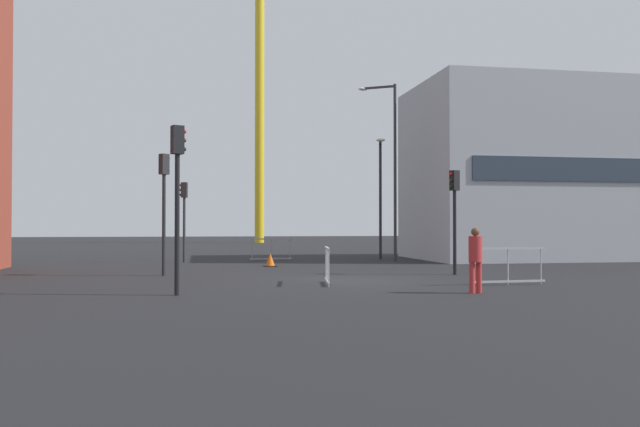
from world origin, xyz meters
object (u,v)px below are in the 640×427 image
(construction_crane, at_px, (258,63))
(traffic_light_near, at_px, (454,204))
(streetlamp_tall, at_px, (391,158))
(streetlamp_short, at_px, (380,188))
(traffic_light_median, at_px, (178,182))
(traffic_light_corner, at_px, (184,208))
(pedestrian_walking, at_px, (475,255))
(traffic_light_far, at_px, (164,194))
(traffic_cone_by_barrier, at_px, (270,260))

(construction_crane, height_order, traffic_light_near, construction_crane)
(streetlamp_tall, relative_size, streetlamp_short, 1.43)
(construction_crane, bearing_deg, traffic_light_median, -97.48)
(traffic_light_near, bearing_deg, traffic_light_corner, 135.33)
(traffic_light_median, bearing_deg, pedestrian_walking, -6.72)
(traffic_light_corner, bearing_deg, traffic_light_median, -89.46)
(construction_crane, xyz_separation_m, traffic_light_median, (-6.23, -47.43, -14.69))
(construction_crane, xyz_separation_m, pedestrian_walking, (1.19, -48.31, -16.52))
(streetlamp_short, height_order, traffic_light_far, streetlamp_short)
(streetlamp_short, distance_m, traffic_light_near, 10.29)
(traffic_light_median, relative_size, traffic_light_far, 1.01)
(traffic_cone_by_barrier, bearing_deg, traffic_light_near, -44.81)
(traffic_light_corner, bearing_deg, streetlamp_tall, -3.33)
(pedestrian_walking, relative_size, traffic_cone_by_barrier, 3.02)
(traffic_light_median, bearing_deg, construction_crane, 82.52)
(construction_crane, relative_size, traffic_light_median, 6.72)
(traffic_light_corner, relative_size, traffic_light_far, 0.89)
(construction_crane, distance_m, streetlamp_short, 35.12)
(streetlamp_short, xyz_separation_m, traffic_cone_by_barrier, (-6.01, -4.46, -3.35))
(pedestrian_walking, height_order, traffic_cone_by_barrier, pedestrian_walking)
(traffic_light_corner, distance_m, traffic_cone_by_barrier, 5.52)
(traffic_light_median, distance_m, traffic_light_far, 6.49)
(construction_crane, distance_m, traffic_light_median, 50.05)
(streetlamp_tall, distance_m, streetlamp_short, 2.00)
(traffic_light_corner, distance_m, pedestrian_walking, 17.12)
(streetlamp_tall, distance_m, pedestrian_walking, 15.40)
(traffic_light_far, bearing_deg, traffic_light_corner, 86.36)
(traffic_light_corner, distance_m, traffic_light_far, 7.97)
(streetlamp_tall, xyz_separation_m, traffic_cone_by_barrier, (-6.12, -2.97, -4.67))
(construction_crane, height_order, traffic_light_corner, construction_crane)
(traffic_light_median, xyz_separation_m, pedestrian_walking, (7.42, -0.87, -1.83))
(pedestrian_walking, bearing_deg, traffic_cone_by_barrier, 108.57)
(traffic_light_corner, xyz_separation_m, traffic_light_near, (9.41, -9.30, -0.04))
(streetlamp_short, distance_m, traffic_light_corner, 9.73)
(pedestrian_walking, distance_m, traffic_cone_by_barrier, 12.42)
(streetlamp_tall, bearing_deg, streetlamp_short, 94.15)
(construction_crane, bearing_deg, traffic_light_near, -85.88)
(streetlamp_short, distance_m, pedestrian_walking, 16.56)
(construction_crane, bearing_deg, pedestrian_walking, -88.59)
(traffic_light_near, xyz_separation_m, traffic_cone_by_barrier, (-5.81, 5.77, -2.20))
(traffic_light_corner, relative_size, traffic_cone_by_barrier, 6.72)
(streetlamp_tall, xyz_separation_m, traffic_light_corner, (-9.73, 0.57, -2.43))
(streetlamp_tall, bearing_deg, traffic_light_corner, 176.67)
(construction_crane, xyz_separation_m, traffic_light_far, (-6.87, -40.97, -14.71))
(streetlamp_tall, height_order, pedestrian_walking, streetlamp_tall)
(streetlamp_tall, xyz_separation_m, streetlamp_short, (-0.11, 1.49, -1.32))
(streetlamp_tall, distance_m, traffic_light_median, 16.98)
(streetlamp_short, bearing_deg, streetlamp_tall, -85.85)
(pedestrian_walking, bearing_deg, construction_crane, 91.41)
(construction_crane, distance_m, streetlamp_tall, 36.01)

